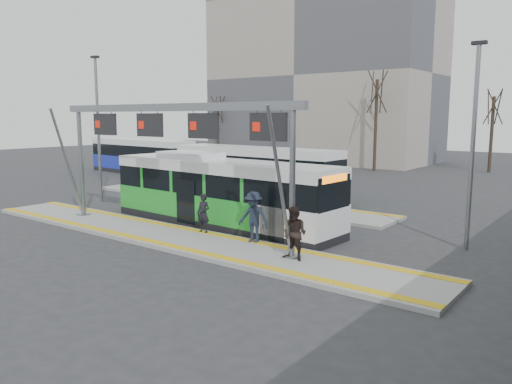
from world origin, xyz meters
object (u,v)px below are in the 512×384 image
at_px(hero_bus, 220,193).
at_px(passenger_b, 295,234).
at_px(gantry, 168,130).
at_px(passenger_a, 203,213).
at_px(passenger_c, 254,217).

height_order(hero_bus, passenger_b, hero_bus).
height_order(gantry, passenger_b, gantry).
xyz_separation_m(hero_bus, passenger_a, (0.87, -2.02, -0.52)).
xyz_separation_m(hero_bus, passenger_b, (5.94, -3.03, -0.43)).
relative_size(hero_bus, passenger_c, 6.10).
bearing_deg(passenger_b, passenger_c, 157.87).
bearing_deg(passenger_c, hero_bus, 140.91).
height_order(passenger_b, passenger_c, passenger_c).
bearing_deg(passenger_a, gantry, -146.25).
xyz_separation_m(gantry, passenger_b, (6.10, -0.17, -3.26)).
distance_m(hero_bus, passenger_b, 6.69).
bearing_deg(passenger_b, hero_bus, 152.80).
bearing_deg(passenger_b, passenger_a, 168.53).
height_order(gantry, passenger_c, gantry).
xyz_separation_m(hero_bus, passenger_c, (3.45, -2.03, -0.36)).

